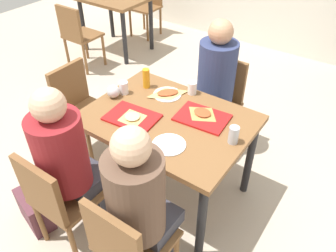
{
  "coord_description": "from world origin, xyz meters",
  "views": [
    {
      "loc": [
        1.1,
        -1.56,
        2.19
      ],
      "look_at": [
        0.0,
        0.0,
        0.69
      ],
      "focal_mm": 35.82,
      "sensor_mm": 36.0,
      "label": 1
    }
  ],
  "objects": [
    {
      "name": "ground_plane",
      "position": [
        0.0,
        0.0,
        -0.01
      ],
      "size": [
        10.0,
        10.0,
        0.02
      ],
      "primitive_type": "cube",
      "color": "#B7A893"
    },
    {
      "name": "main_table",
      "position": [
        0.0,
        0.0,
        0.67
      ],
      "size": [
        1.17,
        0.87,
        0.77
      ],
      "color": "brown",
      "rests_on": "ground_plane"
    },
    {
      "name": "chair_near_left",
      "position": [
        -0.29,
        -0.82,
        0.5
      ],
      "size": [
        0.4,
        0.4,
        0.86
      ],
      "color": "brown",
      "rests_on": "ground_plane"
    },
    {
      "name": "chair_near_right",
      "position": [
        0.29,
        -0.82,
        0.5
      ],
      "size": [
        0.4,
        0.4,
        0.86
      ],
      "color": "brown",
      "rests_on": "ground_plane"
    },
    {
      "name": "chair_far_side",
      "position": [
        0.0,
        0.82,
        0.5
      ],
      "size": [
        0.4,
        0.4,
        0.86
      ],
      "color": "brown",
      "rests_on": "ground_plane"
    },
    {
      "name": "chair_left_end",
      "position": [
        -0.97,
        0.0,
        0.5
      ],
      "size": [
        0.4,
        0.4,
        0.86
      ],
      "color": "brown",
      "rests_on": "ground_plane"
    },
    {
      "name": "person_in_red",
      "position": [
        -0.29,
        -0.68,
        0.75
      ],
      "size": [
        0.32,
        0.42,
        1.27
      ],
      "color": "#383842",
      "rests_on": "ground_plane"
    },
    {
      "name": "person_in_brown_jacket",
      "position": [
        0.29,
        -0.68,
        0.75
      ],
      "size": [
        0.32,
        0.42,
        1.27
      ],
      "color": "#383842",
      "rests_on": "ground_plane"
    },
    {
      "name": "person_far_side",
      "position": [
        -0.0,
        0.68,
        0.75
      ],
      "size": [
        0.32,
        0.42,
        1.27
      ],
      "color": "#383842",
      "rests_on": "ground_plane"
    },
    {
      "name": "tray_red_near",
      "position": [
        -0.2,
        -0.15,
        0.78
      ],
      "size": [
        0.38,
        0.29,
        0.02
      ],
      "primitive_type": "cube",
      "rotation": [
        0.0,
        0.0,
        0.09
      ],
      "color": "red",
      "rests_on": "main_table"
    },
    {
      "name": "tray_red_far",
      "position": [
        0.2,
        0.13,
        0.78
      ],
      "size": [
        0.38,
        0.29,
        0.02
      ],
      "primitive_type": "cube",
      "rotation": [
        0.0,
        0.0,
        0.09
      ],
      "color": "red",
      "rests_on": "main_table"
    },
    {
      "name": "paper_plate_center",
      "position": [
        -0.18,
        0.24,
        0.77
      ],
      "size": [
        0.22,
        0.22,
        0.01
      ],
      "primitive_type": "cylinder",
      "color": "white",
      "rests_on": "main_table"
    },
    {
      "name": "paper_plate_near_edge",
      "position": [
        0.18,
        -0.24,
        0.77
      ],
      "size": [
        0.22,
        0.22,
        0.01
      ],
      "primitive_type": "cylinder",
      "color": "white",
      "rests_on": "main_table"
    },
    {
      "name": "pizza_slice_a",
      "position": [
        -0.19,
        -0.17,
        0.8
      ],
      "size": [
        0.22,
        0.22,
        0.02
      ],
      "color": "#DBAD60",
      "rests_on": "tray_red_near"
    },
    {
      "name": "pizza_slice_b",
      "position": [
        0.19,
        0.16,
        0.8
      ],
      "size": [
        0.21,
        0.18,
        0.02
      ],
      "color": "#C68C47",
      "rests_on": "tray_red_far"
    },
    {
      "name": "pizza_slice_c",
      "position": [
        -0.17,
        0.24,
        0.79
      ],
      "size": [
        0.26,
        0.27,
        0.02
      ],
      "color": "#DBAD60",
      "rests_on": "paper_plate_center"
    },
    {
      "name": "plastic_cup_a",
      "position": [
        -0.03,
        0.37,
        0.82
      ],
      "size": [
        0.07,
        0.07,
        0.1
      ],
      "primitive_type": "cylinder",
      "color": "white",
      "rests_on": "main_table"
    },
    {
      "name": "plastic_cup_b",
      "position": [
        0.03,
        -0.37,
        0.82
      ],
      "size": [
        0.07,
        0.07,
        0.1
      ],
      "primitive_type": "cylinder",
      "color": "white",
      "rests_on": "main_table"
    },
    {
      "name": "plastic_cup_c",
      "position": [
        -0.47,
        0.07,
        0.82
      ],
      "size": [
        0.07,
        0.07,
        0.1
      ],
      "primitive_type": "cylinder",
      "color": "white",
      "rests_on": "main_table"
    },
    {
      "name": "soda_can",
      "position": [
        0.5,
        0.02,
        0.83
      ],
      "size": [
        0.07,
        0.07,
        0.12
      ],
      "primitive_type": "cylinder",
      "color": "#B7BCC6",
      "rests_on": "main_table"
    },
    {
      "name": "condiment_bottle",
      "position": [
        -0.38,
        0.24,
        0.85
      ],
      "size": [
        0.06,
        0.06,
        0.16
      ],
      "primitive_type": "cylinder",
      "color": "orange",
      "rests_on": "main_table"
    },
    {
      "name": "foil_bundle",
      "position": [
        -0.5,
        -0.02,
        0.82
      ],
      "size": [
        0.1,
        0.1,
        0.1
      ],
      "primitive_type": "sphere",
      "color": "silver",
      "rests_on": "main_table"
    },
    {
      "name": "handbag",
      "position": [
        -0.64,
        -0.84,
        0.14
      ],
      "size": [
        0.35,
        0.23,
        0.28
      ],
      "primitive_type": "cube",
      "rotation": [
        0.0,
        0.0,
        -0.25
      ],
      "color": "#592D38",
      "rests_on": "ground_plane"
    },
    {
      "name": "background_table",
      "position": [
        -2.18,
        1.84,
        0.64
      ],
      "size": [
        0.9,
        0.7,
        0.77
      ],
      "color": "brown",
      "rests_on": "ground_plane"
    },
    {
      "name": "background_chair_near",
      "position": [
        -2.18,
        1.1,
        0.5
      ],
      "size": [
        0.4,
        0.4,
        0.86
      ],
      "color": "brown",
      "rests_on": "ground_plane"
    },
    {
      "name": "background_chair_far",
      "position": [
        -2.18,
        2.57,
        0.5
      ],
      "size": [
        0.4,
        0.4,
        0.86
      ],
      "color": "brown",
      "rests_on": "ground_plane"
    }
  ]
}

